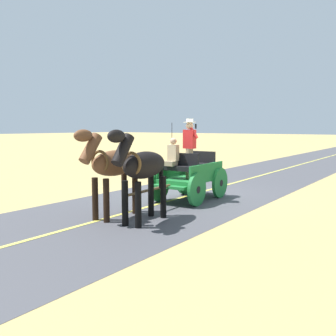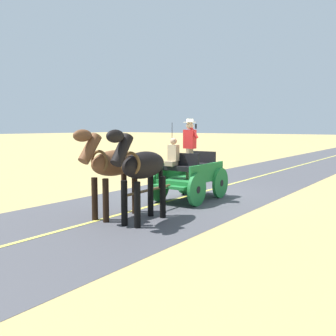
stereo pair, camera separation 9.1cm
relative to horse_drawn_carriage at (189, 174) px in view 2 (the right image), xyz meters
The scene contains 6 objects.
ground_plane 1.18m from the horse_drawn_carriage, 62.47° to the right, with size 200.00×200.00×0.00m, color tan.
road_surface 1.18m from the horse_drawn_carriage, 62.47° to the right, with size 5.21×160.00×0.01m, color #424247.
road_centre_stripe 1.17m from the horse_drawn_carriage, 62.47° to the right, with size 0.12×160.00×0.00m, color #DBCC4C.
horse_drawn_carriage is the anchor object (origin of this frame).
horse_near_side 3.11m from the horse_drawn_carriage, 101.17° to the left, with size 0.70×2.14×2.21m.
horse_off_side 3.11m from the horse_drawn_carriage, 83.97° to the left, with size 0.62×2.13×2.21m.
Camera 2 is at (-6.65, 10.50, 2.28)m, focal length 40.40 mm.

